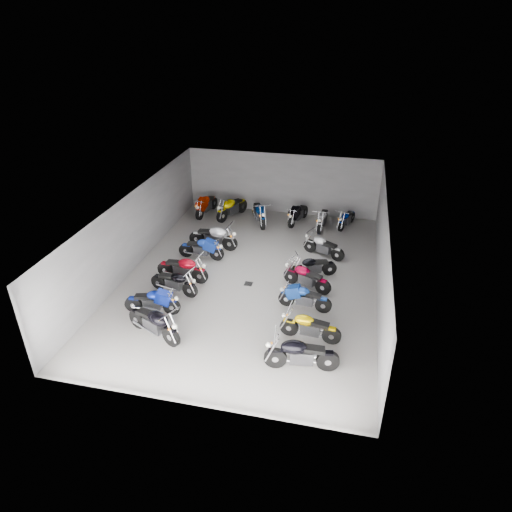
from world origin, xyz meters
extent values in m
plane|color=gray|center=(0.00, 0.00, 0.00)|extent=(14.00, 14.00, 0.00)
cube|color=slate|center=(0.00, 7.00, 1.60)|extent=(10.00, 0.10, 3.20)
cube|color=slate|center=(-5.00, 0.00, 1.60)|extent=(0.10, 14.00, 3.20)
cube|color=slate|center=(5.00, 0.00, 1.60)|extent=(0.10, 14.00, 3.20)
cube|color=black|center=(0.00, 0.00, 3.22)|extent=(10.00, 14.00, 0.04)
cube|color=black|center=(0.00, -0.50, 0.01)|extent=(0.32, 0.32, 0.01)
cylinder|color=black|center=(-1.55, -4.72, 0.36)|extent=(0.71, 0.42, 0.71)
cylinder|color=black|center=(-3.02, -4.07, 0.36)|extent=(0.72, 0.44, 0.71)
cube|color=#2D2D30|center=(-2.29, -4.40, 0.47)|extent=(0.80, 0.60, 0.45)
ellipsoid|color=black|center=(-2.06, -4.50, 0.82)|extent=(0.87, 0.71, 0.40)
cube|color=black|center=(-2.61, -4.25, 0.78)|extent=(0.75, 0.56, 0.20)
cylinder|color=black|center=(-2.19, -3.09, 0.31)|extent=(0.63, 0.20, 0.62)
cylinder|color=black|center=(-3.59, -3.25, 0.31)|extent=(0.64, 0.22, 0.62)
cube|color=#2D2D30|center=(-2.89, -3.17, 0.41)|extent=(0.66, 0.36, 0.39)
ellipsoid|color=navy|center=(-2.68, -3.14, 0.72)|extent=(0.70, 0.46, 0.35)
cube|color=black|center=(-3.20, -3.20, 0.68)|extent=(0.62, 0.34, 0.18)
cylinder|color=black|center=(-1.93, -1.90, 0.31)|extent=(0.64, 0.25, 0.63)
cylinder|color=black|center=(-3.32, -1.62, 0.31)|extent=(0.64, 0.27, 0.63)
cube|color=#2D2D30|center=(-2.63, -1.76, 0.41)|extent=(0.68, 0.41, 0.39)
ellipsoid|color=black|center=(-2.42, -1.81, 0.72)|extent=(0.73, 0.51, 0.35)
cube|color=black|center=(-2.93, -1.70, 0.68)|extent=(0.64, 0.39, 0.18)
cylinder|color=black|center=(-1.90, -0.85, 0.34)|extent=(0.69, 0.21, 0.68)
cylinder|color=black|center=(-3.42, -0.70, 0.34)|extent=(0.69, 0.23, 0.68)
cube|color=#2D2D30|center=(-2.66, -0.78, 0.44)|extent=(0.72, 0.39, 0.42)
ellipsoid|color=maroon|center=(-2.43, -0.80, 0.78)|extent=(0.76, 0.49, 0.38)
cube|color=black|center=(-3.00, -0.74, 0.74)|extent=(0.67, 0.36, 0.19)
cylinder|color=black|center=(-1.80, 1.09, 0.31)|extent=(0.63, 0.14, 0.63)
cylinder|color=black|center=(-3.22, 1.11, 0.31)|extent=(0.63, 0.16, 0.63)
cube|color=#2D2D30|center=(-2.51, 1.10, 0.41)|extent=(0.64, 0.30, 0.39)
ellipsoid|color=#193AAC|center=(-2.29, 1.10, 0.73)|extent=(0.67, 0.40, 0.35)
cube|color=black|center=(-2.82, 1.11, 0.69)|extent=(0.60, 0.28, 0.18)
cylinder|color=black|center=(-1.49, 2.10, 0.36)|extent=(0.72, 0.21, 0.71)
cylinder|color=black|center=(-3.10, 2.25, 0.36)|extent=(0.73, 0.23, 0.71)
cube|color=#2D2D30|center=(-2.30, 2.17, 0.47)|extent=(0.75, 0.40, 0.45)
ellipsoid|color=silver|center=(-2.05, 2.15, 0.82)|extent=(0.80, 0.51, 0.40)
cube|color=black|center=(-2.65, 2.20, 0.78)|extent=(0.71, 0.37, 0.20)
cylinder|color=black|center=(1.93, -4.98, 0.35)|extent=(0.71, 0.24, 0.70)
cylinder|color=black|center=(3.50, -4.75, 0.35)|extent=(0.72, 0.26, 0.70)
cube|color=#2D2D30|center=(2.71, -4.87, 0.46)|extent=(0.75, 0.43, 0.44)
ellipsoid|color=black|center=(2.47, -4.90, 0.81)|extent=(0.80, 0.54, 0.39)
cube|color=black|center=(3.06, -4.82, 0.77)|extent=(0.70, 0.40, 0.20)
cylinder|color=black|center=(2.09, -3.34, 0.31)|extent=(0.64, 0.18, 0.63)
cylinder|color=black|center=(3.51, -3.47, 0.31)|extent=(0.64, 0.20, 0.63)
cube|color=#2D2D30|center=(2.80, -3.40, 0.41)|extent=(0.66, 0.35, 0.39)
ellipsoid|color=#E1B403|center=(2.58, -3.38, 0.73)|extent=(0.70, 0.45, 0.35)
cube|color=black|center=(3.11, -3.43, 0.69)|extent=(0.62, 0.33, 0.18)
cylinder|color=black|center=(1.72, -1.64, 0.30)|extent=(0.61, 0.18, 0.60)
cylinder|color=black|center=(3.08, -1.77, 0.30)|extent=(0.61, 0.20, 0.60)
cube|color=#2D2D30|center=(2.40, -1.71, 0.40)|extent=(0.64, 0.34, 0.38)
ellipsoid|color=navy|center=(2.19, -1.69, 0.70)|extent=(0.67, 0.43, 0.34)
cube|color=black|center=(2.70, -1.74, 0.66)|extent=(0.60, 0.32, 0.17)
cylinder|color=black|center=(1.64, -0.05, 0.31)|extent=(0.63, 0.36, 0.63)
cylinder|color=black|center=(2.96, -0.58, 0.31)|extent=(0.64, 0.37, 0.63)
cube|color=#2D2D30|center=(2.30, -0.31, 0.41)|extent=(0.70, 0.51, 0.39)
ellipsoid|color=maroon|center=(2.10, -0.23, 0.73)|extent=(0.77, 0.62, 0.35)
cube|color=black|center=(2.59, -0.43, 0.69)|extent=(0.66, 0.48, 0.18)
cylinder|color=black|center=(1.83, 0.35, 0.30)|extent=(0.60, 0.36, 0.60)
cylinder|color=black|center=(3.07, 0.92, 0.30)|extent=(0.61, 0.38, 0.60)
cube|color=#2D2D30|center=(2.45, 0.64, 0.39)|extent=(0.67, 0.51, 0.38)
ellipsoid|color=black|center=(2.27, 0.55, 0.69)|extent=(0.74, 0.61, 0.34)
cube|color=black|center=(2.73, 0.76, 0.66)|extent=(0.63, 0.48, 0.17)
cylinder|color=black|center=(2.06, 2.75, 0.30)|extent=(0.61, 0.36, 0.61)
cylinder|color=black|center=(3.32, 2.20, 0.30)|extent=(0.62, 0.38, 0.61)
cube|color=#2D2D30|center=(2.69, 2.48, 0.40)|extent=(0.68, 0.51, 0.38)
ellipsoid|color=#A3A3A8|center=(2.50, 2.56, 0.71)|extent=(0.75, 0.61, 0.34)
cube|color=black|center=(2.97, 2.35, 0.67)|extent=(0.64, 0.48, 0.17)
cylinder|color=black|center=(-3.95, 5.07, 0.34)|extent=(0.24, 0.70, 0.69)
cylinder|color=black|center=(-3.71, 6.61, 0.34)|extent=(0.26, 0.70, 0.69)
cube|color=#2D2D30|center=(-3.83, 5.84, 0.45)|extent=(0.42, 0.74, 0.43)
ellipsoid|color=#A81700|center=(-3.86, 5.61, 0.79)|extent=(0.54, 0.79, 0.39)
cube|color=black|center=(-3.77, 6.18, 0.75)|extent=(0.40, 0.69, 0.20)
cylinder|color=black|center=(-2.72, 5.00, 0.36)|extent=(0.43, 0.72, 0.72)
cylinder|color=black|center=(-2.06, 6.48, 0.36)|extent=(0.45, 0.72, 0.72)
cube|color=#2D2D30|center=(-2.39, 5.74, 0.47)|extent=(0.60, 0.80, 0.45)
ellipsoid|color=#BCA700|center=(-2.49, 5.52, 0.83)|extent=(0.72, 0.88, 0.40)
cube|color=black|center=(-2.25, 6.07, 0.79)|extent=(0.57, 0.75, 0.20)
cylinder|color=black|center=(-0.52, 4.61, 0.36)|extent=(0.43, 0.72, 0.72)
cylinder|color=black|center=(-1.19, 6.10, 0.36)|extent=(0.45, 0.72, 0.72)
cube|color=#2D2D30|center=(-0.86, 5.36, 0.47)|extent=(0.61, 0.80, 0.45)
ellipsoid|color=navy|center=(-0.76, 5.13, 0.83)|extent=(0.72, 0.88, 0.40)
cube|color=black|center=(-1.00, 5.68, 0.79)|extent=(0.57, 0.75, 0.20)
cylinder|color=black|center=(0.86, 5.13, 0.32)|extent=(0.32, 0.65, 0.64)
cylinder|color=black|center=(1.29, 6.51, 0.32)|extent=(0.33, 0.66, 0.64)
cube|color=#2D2D30|center=(1.08, 5.82, 0.42)|extent=(0.48, 0.71, 0.40)
ellipsoid|color=black|center=(1.01, 5.61, 0.74)|extent=(0.59, 0.77, 0.36)
cube|color=black|center=(1.17, 6.13, 0.70)|extent=(0.45, 0.67, 0.18)
cylinder|color=black|center=(2.29, 4.75, 0.32)|extent=(0.19, 0.65, 0.65)
cylinder|color=black|center=(2.42, 6.20, 0.32)|extent=(0.21, 0.66, 0.65)
cube|color=#2D2D30|center=(2.36, 5.47, 0.42)|extent=(0.36, 0.68, 0.40)
ellipsoid|color=#AAAAB1|center=(2.34, 5.25, 0.75)|extent=(0.46, 0.72, 0.36)
cube|color=black|center=(2.38, 5.80, 0.71)|extent=(0.34, 0.64, 0.18)
cylinder|color=black|center=(3.30, 5.27, 0.29)|extent=(0.31, 0.58, 0.57)
cylinder|color=black|center=(3.74, 6.49, 0.29)|extent=(0.32, 0.58, 0.57)
cube|color=#2D2D30|center=(3.52, 5.88, 0.38)|extent=(0.45, 0.64, 0.36)
ellipsoid|color=#021E9B|center=(3.45, 5.70, 0.66)|extent=(0.55, 0.69, 0.32)
cube|color=black|center=(3.62, 6.15, 0.63)|extent=(0.42, 0.60, 0.16)
camera|label=1|loc=(3.72, -15.51, 9.69)|focal=32.00mm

